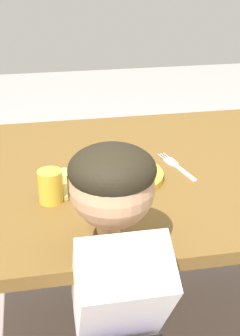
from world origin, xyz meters
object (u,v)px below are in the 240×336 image
at_px(plate, 123,174).
at_px(fork, 177,166).
at_px(drinking_cup, 50,186).
at_px(person, 120,332).
at_px(spoon, 65,178).

relative_size(plate, fork, 1.18).
relative_size(drinking_cup, person, 0.10).
xyz_separation_m(plate, fork, (0.18, 0.05, -0.01)).
relative_size(plate, spoon, 1.32).
relative_size(spoon, drinking_cup, 2.06).
bearing_deg(drinking_cup, plate, 24.18).
distance_m(plate, drinking_cup, 0.25).
height_order(plate, spoon, plate).
distance_m(drinking_cup, person, 0.44).
bearing_deg(spoon, fork, -82.15).
distance_m(plate, fork, 0.19).
distance_m(fork, drinking_cup, 0.43).
relative_size(spoon, person, 0.20).
bearing_deg(plate, drinking_cup, -155.82).
height_order(plate, drinking_cup, drinking_cup).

